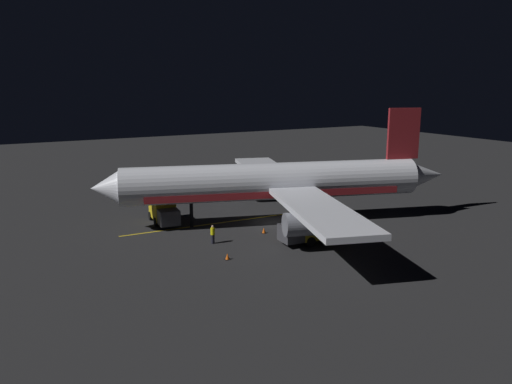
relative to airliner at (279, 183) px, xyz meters
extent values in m
cube|color=black|center=(0.18, 0.59, -4.34)|extent=(180.00, 180.00, 0.20)
cube|color=gold|center=(2.69, 4.59, -4.24)|extent=(1.02, 22.94, 0.01)
cylinder|color=silver|center=(0.18, 0.59, 0.19)|extent=(12.79, 30.64, 3.83)
cube|color=maroon|center=(0.18, 0.59, -0.86)|extent=(11.23, 26.15, 0.69)
cone|color=silver|center=(5.09, 16.44, 0.19)|extent=(4.49, 4.03, 3.75)
cone|color=silver|center=(-4.89, -15.80, 0.19)|extent=(4.65, 5.40, 3.44)
cube|color=maroon|center=(-4.09, -13.20, 4.84)|extent=(1.41, 3.55, 5.47)
cube|color=silver|center=(-10.12, 2.17, -0.38)|extent=(17.46, 9.55, 0.50)
cylinder|color=slate|center=(-8.96, 3.07, -1.78)|extent=(2.95, 3.68, 2.10)
cube|color=silver|center=(9.58, -3.93, -0.38)|extent=(17.46, 9.55, 0.50)
cylinder|color=slate|center=(9.13, -2.53, -1.78)|extent=(2.95, 3.68, 2.10)
cylinder|color=black|center=(2.69, 8.71, -2.98)|extent=(0.45, 0.45, 2.52)
cylinder|color=black|center=(-2.76, -1.16, -2.98)|extent=(0.45, 0.45, 2.52)
cylinder|color=black|center=(1.62, -2.51, -2.98)|extent=(0.45, 0.45, 2.52)
cube|color=gold|center=(6.02, 10.68, -2.90)|extent=(3.91, 2.43, 1.78)
cube|color=#38383D|center=(3.26, 10.93, -3.04)|extent=(1.97, 2.15, 1.50)
cylinder|color=black|center=(4.72, 10.80, -3.79)|extent=(1.11, 2.38, 0.90)
cylinder|color=black|center=(7.32, 10.57, -3.79)|extent=(1.11, 2.38, 0.90)
cube|color=gold|center=(-7.41, 0.29, -2.75)|extent=(2.29, 3.99, 2.09)
cube|color=#38383D|center=(-7.27, 3.13, -3.04)|extent=(2.08, 1.90, 1.50)
cylinder|color=black|center=(-7.34, 1.65, -3.79)|extent=(2.35, 1.01, 0.90)
cylinder|color=black|center=(-7.48, -1.07, -3.79)|extent=(2.35, 1.01, 0.90)
cylinder|color=black|center=(-3.25, 9.02, -3.82)|extent=(0.32, 0.32, 0.85)
cylinder|color=yellow|center=(-3.25, 9.02, -3.07)|extent=(0.40, 0.40, 0.65)
sphere|color=tan|center=(-3.25, 9.02, -2.62)|extent=(0.24, 0.24, 0.24)
cone|color=#EA590F|center=(-2.71, 3.32, -3.97)|extent=(0.36, 0.36, 0.55)
cube|color=black|center=(-2.71, 3.32, -4.23)|extent=(0.50, 0.50, 0.03)
cone|color=#EA590F|center=(-5.17, 2.93, -3.97)|extent=(0.36, 0.36, 0.55)
cube|color=black|center=(-5.17, 2.93, -4.23)|extent=(0.50, 0.50, 0.03)
cone|color=#EA590F|center=(-7.71, 9.70, -3.97)|extent=(0.36, 0.36, 0.55)
cube|color=black|center=(-7.71, 9.70, -4.23)|extent=(0.50, 0.50, 0.03)
camera|label=1|loc=(-43.22, 26.67, 10.12)|focal=34.90mm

